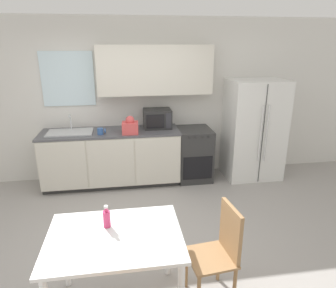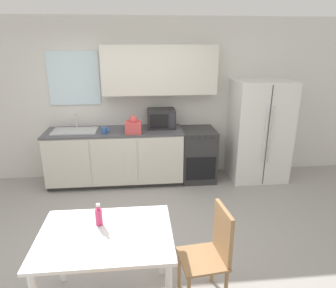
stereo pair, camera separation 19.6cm
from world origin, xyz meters
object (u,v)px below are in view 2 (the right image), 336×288
object	(u,v)px
microwave	(161,118)
dining_table	(106,245)
refrigerator	(259,131)
drink_bottle	(99,216)
dining_chair_side	(213,248)
oven_range	(198,154)
coffee_mug	(105,130)

from	to	relation	value
microwave	dining_table	distance (m)	2.83
refrigerator	drink_bottle	size ratio (longest dim) A/B	8.38
dining_chair_side	refrigerator	bearing A→B (deg)	-35.23
drink_bottle	oven_range	bearing A→B (deg)	61.16
refrigerator	dining_chair_side	distance (m)	2.95
refrigerator	drink_bottle	bearing A→B (deg)	-134.69
dining_table	dining_chair_side	size ratio (longest dim) A/B	1.20
microwave	coffee_mug	bearing A→B (deg)	-163.64
refrigerator	coffee_mug	size ratio (longest dim) A/B	12.96
dining_chair_side	dining_table	bearing A→B (deg)	84.60
coffee_mug	drink_bottle	world-z (taller)	coffee_mug
oven_range	dining_table	bearing A→B (deg)	-116.41
oven_range	refrigerator	size ratio (longest dim) A/B	0.53
dining_table	coffee_mug	bearing A→B (deg)	95.62
refrigerator	dining_table	world-z (taller)	refrigerator
refrigerator	oven_range	bearing A→B (deg)	178.12
dining_chair_side	drink_bottle	xyz separation A→B (m)	(-1.00, 0.13, 0.31)
refrigerator	dining_table	bearing A→B (deg)	-132.31
dining_chair_side	drink_bottle	distance (m)	1.06
microwave	oven_range	bearing A→B (deg)	-9.02
dining_table	oven_range	bearing A→B (deg)	63.59
oven_range	drink_bottle	size ratio (longest dim) A/B	4.41
coffee_mug	dining_table	xyz separation A→B (m)	(0.24, -2.44, -0.32)
oven_range	coffee_mug	world-z (taller)	coffee_mug
microwave	dining_chair_side	xyz separation A→B (m)	(0.26, -2.70, -0.55)
oven_range	microwave	world-z (taller)	microwave
oven_range	refrigerator	world-z (taller)	refrigerator
microwave	drink_bottle	world-z (taller)	microwave
oven_range	coffee_mug	distance (m)	1.64
drink_bottle	coffee_mug	bearing A→B (deg)	94.39
oven_range	microwave	xyz separation A→B (m)	(-0.62, 0.10, 0.63)
oven_range	microwave	distance (m)	0.89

